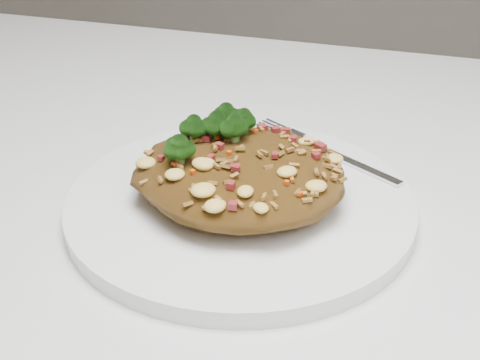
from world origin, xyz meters
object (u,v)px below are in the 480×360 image
object	(u,v)px
dining_table	(262,283)
fork	(331,153)
fried_rice	(239,165)
plate	(240,204)

from	to	relation	value
dining_table	fork	world-z (taller)	fork
fork	fried_rice	bearing A→B (deg)	-92.68
plate	fork	size ratio (longest dim) A/B	1.85
dining_table	plate	world-z (taller)	plate
fork	dining_table	bearing A→B (deg)	-94.72
dining_table	fried_rice	size ratio (longest dim) A/B	7.32
fried_rice	fork	size ratio (longest dim) A/B	1.11
dining_table	fried_rice	world-z (taller)	fried_rice
dining_table	fork	xyz separation A→B (m)	(0.04, 0.06, 0.11)
fried_rice	plate	bearing A→B (deg)	-36.40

